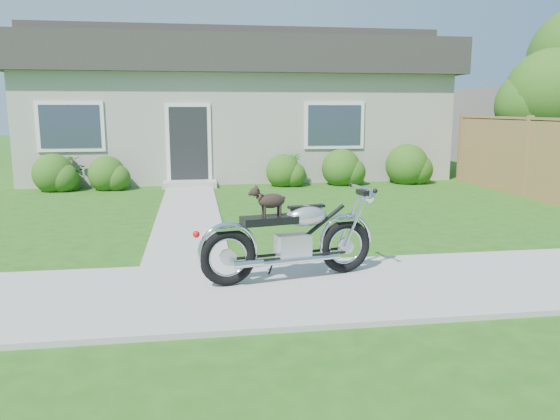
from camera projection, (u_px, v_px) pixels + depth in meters
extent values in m
plane|color=#235114|center=(317.00, 289.00, 6.31)|extent=(80.00, 80.00, 0.00)
cube|color=#9E9B93|center=(317.00, 287.00, 6.30)|extent=(24.00, 2.20, 0.04)
cube|color=#9E9B93|center=(189.00, 212.00, 10.93)|extent=(1.20, 8.00, 0.03)
cube|color=#AEAA9D|center=(236.00, 126.00, 17.69)|extent=(12.00, 6.00, 3.00)
cube|color=#2D2B28|center=(235.00, 62.00, 17.32)|extent=(12.60, 6.60, 1.00)
cube|color=#2D2B28|center=(235.00, 39.00, 17.20)|extent=(12.60, 2.00, 0.60)
cube|color=black|center=(189.00, 147.00, 14.60)|extent=(1.00, 0.06, 2.10)
cube|color=#9E9B93|center=(190.00, 184.00, 14.44)|extent=(1.40, 0.70, 0.16)
cube|color=#2D3847|center=(70.00, 126.00, 14.04)|extent=(1.70, 0.05, 1.30)
cube|color=#2D3847|center=(334.00, 125.00, 15.11)|extent=(1.70, 0.05, 1.30)
cube|color=#9B6545|center=(527.00, 159.00, 12.69)|extent=(0.08, 6.50, 1.80)
cube|color=#9B6545|center=(461.00, 147.00, 15.83)|extent=(0.12, 0.12, 1.90)
cube|color=#9B6545|center=(527.00, 157.00, 12.68)|extent=(0.12, 0.12, 1.90)
cube|color=#9B6545|center=(530.00, 119.00, 12.52)|extent=(0.08, 6.50, 0.08)
cylinder|color=#3D2B1C|center=(547.00, 150.00, 14.45)|extent=(0.28, 0.28, 1.96)
sphere|color=#2C5516|center=(552.00, 94.00, 14.18)|extent=(2.35, 2.35, 2.35)
sphere|color=#2C5516|center=(107.00, 174.00, 13.94)|extent=(0.94, 0.94, 0.94)
sphere|color=#2C5516|center=(283.00, 171.00, 14.64)|extent=(0.93, 0.93, 0.93)
sphere|color=#2C5516|center=(341.00, 168.00, 14.88)|extent=(1.06, 1.06, 1.06)
sphere|color=#2C5516|center=(53.00, 174.00, 13.74)|extent=(1.02, 1.02, 1.02)
sphere|color=#2C5516|center=(407.00, 165.00, 15.15)|extent=(1.18, 1.18, 1.18)
imported|color=#305C18|center=(70.00, 174.00, 13.85)|extent=(0.99, 0.98, 0.84)
imported|color=#1A601D|center=(293.00, 170.00, 14.73)|extent=(0.67, 0.67, 0.86)
torus|color=black|center=(345.00, 246.00, 6.75)|extent=(0.68, 0.24, 0.67)
torus|color=black|center=(228.00, 257.00, 6.23)|extent=(0.68, 0.24, 0.67)
cube|color=#B0AFB4|center=(293.00, 247.00, 6.50)|extent=(0.44, 0.32, 0.30)
ellipsoid|color=#B0AFB4|center=(306.00, 216.00, 6.49)|extent=(0.56, 0.39, 0.26)
cube|color=black|center=(269.00, 220.00, 6.33)|extent=(0.69, 0.39, 0.09)
cube|color=silver|center=(346.00, 219.00, 6.69)|extent=(0.32, 0.20, 0.03)
cube|color=silver|center=(228.00, 228.00, 6.17)|extent=(0.32, 0.20, 0.03)
cylinder|color=silver|center=(363.00, 188.00, 6.69)|extent=(0.15, 0.59, 0.03)
sphere|color=silver|center=(368.00, 197.00, 6.74)|extent=(0.20, 0.20, 0.17)
cylinder|color=silver|center=(297.00, 260.00, 6.40)|extent=(1.09, 0.28, 0.06)
ellipsoid|color=black|center=(272.00, 201.00, 6.30)|extent=(0.35, 0.21, 0.17)
sphere|color=black|center=(255.00, 192.00, 6.21)|extent=(0.12, 0.12, 0.10)
cylinder|color=black|center=(263.00, 210.00, 6.32)|extent=(0.03, 0.03, 0.13)
cylinder|color=black|center=(265.00, 212.00, 6.25)|extent=(0.03, 0.03, 0.13)
cylinder|color=black|center=(278.00, 209.00, 6.39)|extent=(0.03, 0.03, 0.13)
cylinder|color=black|center=(280.00, 211.00, 6.32)|extent=(0.03, 0.03, 0.13)
torus|color=#B8313F|center=(259.00, 196.00, 6.24)|extent=(0.07, 0.10, 0.09)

